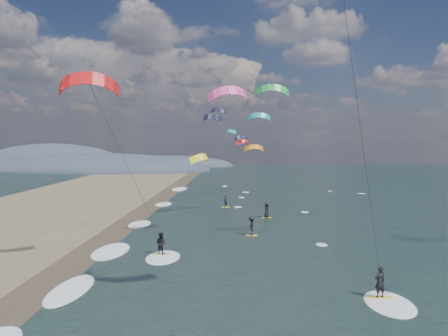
{
  "coord_description": "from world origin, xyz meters",
  "views": [
    {
      "loc": [
        0.25,
        -19.41,
        9.17
      ],
      "look_at": [
        -1.0,
        12.0,
        7.0
      ],
      "focal_mm": 35.0,
      "sensor_mm": 36.0,
      "label": 1
    }
  ],
  "objects": [
    {
      "name": "bg_kite_field",
      "position": [
        -0.19,
        53.03,
        11.32
      ],
      "size": [
        12.17,
        74.4,
        9.1
      ],
      "color": "teal",
      "rests_on": "ground"
    },
    {
      "name": "kitesurfer_near_b",
      "position": [
        -8.42,
        9.84,
        9.07
      ],
      "size": [
        7.1,
        8.53,
        13.98
      ],
      "color": "yellow",
      "rests_on": "ground"
    },
    {
      "name": "coastal_hills",
      "position": [
        -44.84,
        107.86,
        0.0
      ],
      "size": [
        80.0,
        41.0,
        15.0
      ],
      "color": "#3D4756",
      "rests_on": "ground"
    },
    {
      "name": "far_kitesurfers",
      "position": [
        1.43,
        26.31,
        0.88
      ],
      "size": [
        6.11,
        17.67,
        1.8
      ],
      "color": "yellow",
      "rests_on": "ground"
    },
    {
      "name": "wet_sand_strip",
      "position": [
        -12.0,
        10.0,
        0.0
      ],
      "size": [
        3.0,
        240.0,
        0.0
      ],
      "primitive_type": "cube",
      "color": "#382D23",
      "rests_on": "ground"
    },
    {
      "name": "kitesurfer_near_a",
      "position": [
        4.97,
        0.34,
        13.79
      ],
      "size": [
        7.89,
        8.54,
        17.78
      ],
      "color": "yellow",
      "rests_on": "ground"
    },
    {
      "name": "shoreline_surf",
      "position": [
        -10.8,
        14.75,
        0.0
      ],
      "size": [
        2.4,
        79.4,
        0.11
      ],
      "color": "white",
      "rests_on": "ground"
    }
  ]
}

